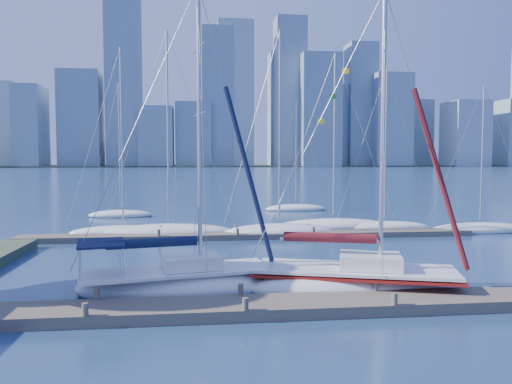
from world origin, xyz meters
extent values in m
plane|color=navy|center=(0.00, 0.00, 0.00)|extent=(700.00, 700.00, 0.00)
cube|color=brown|center=(0.00, 0.00, 0.20)|extent=(26.00, 2.00, 0.40)
cube|color=brown|center=(2.00, 16.00, 0.18)|extent=(30.00, 1.80, 0.36)
cube|color=#38472D|center=(0.00, 320.00, 0.00)|extent=(800.00, 100.00, 1.50)
ellipsoid|color=white|center=(-2.33, 2.93, 0.23)|extent=(8.27, 4.13, 1.39)
cube|color=white|center=(-2.33, 2.93, 0.88)|extent=(7.65, 3.81, 0.11)
cube|color=white|center=(-1.78, 3.04, 1.20)|extent=(2.51, 2.10, 0.51)
cylinder|color=silver|center=(-1.42, 3.12, 6.45)|extent=(0.17, 0.17, 11.05)
cylinder|color=silver|center=(-3.26, 2.74, 1.94)|extent=(3.69, 0.85, 0.09)
cylinder|color=#101636|center=(-3.26, 2.74, 2.03)|extent=(3.45, 1.06, 0.37)
cube|color=#101636|center=(-5.11, 2.36, 2.13)|extent=(2.07, 2.49, 0.07)
ellipsoid|color=white|center=(4.63, 2.21, 0.24)|extent=(8.78, 5.05, 1.46)
cube|color=white|center=(4.63, 2.21, 0.93)|extent=(8.13, 4.66, 0.12)
cube|color=white|center=(5.19, 2.04, 1.27)|extent=(2.76, 2.38, 0.54)
cylinder|color=silver|center=(5.56, 1.92, 6.31)|extent=(0.18, 0.18, 10.66)
cylinder|color=silver|center=(3.67, 2.50, 2.05)|extent=(3.81, 1.25, 0.10)
cylinder|color=#501116|center=(3.67, 2.50, 2.15)|extent=(3.59, 1.44, 0.39)
cube|color=maroon|center=(4.63, 2.21, 0.76)|extent=(8.33, 4.82, 0.10)
ellipsoid|color=white|center=(-6.61, 18.08, 0.19)|extent=(7.57, 4.34, 1.04)
cylinder|color=silver|center=(-6.61, 18.08, 6.81)|extent=(0.11, 0.11, 11.74)
ellipsoid|color=white|center=(-3.49, 17.42, 0.23)|extent=(9.30, 4.68, 1.25)
cylinder|color=silver|center=(-3.49, 17.42, 7.44)|extent=(0.14, 0.14, 12.62)
ellipsoid|color=white|center=(3.98, 16.71, 0.22)|extent=(7.96, 3.67, 1.24)
cylinder|color=silver|center=(3.98, 16.71, 7.46)|extent=(0.13, 0.13, 12.67)
ellipsoid|color=white|center=(8.45, 19.20, 0.22)|extent=(8.94, 4.88, 1.22)
cylinder|color=silver|center=(8.45, 19.20, 7.00)|extent=(0.13, 0.13, 11.77)
ellipsoid|color=white|center=(12.16, 18.66, 0.17)|extent=(7.13, 3.34, 0.95)
cylinder|color=silver|center=(12.16, 18.66, 6.32)|extent=(0.10, 0.10, 10.92)
ellipsoid|color=white|center=(18.52, 16.71, 0.18)|extent=(7.61, 3.04, 1.02)
cylinder|color=silver|center=(18.52, 16.71, 5.65)|extent=(0.11, 0.11, 9.45)
ellipsoid|color=white|center=(-8.45, 29.12, 0.17)|extent=(5.85, 2.67, 0.95)
cylinder|color=silver|center=(-8.45, 29.12, 6.41)|extent=(0.10, 0.10, 11.10)
ellipsoid|color=white|center=(8.29, 32.71, 0.18)|extent=(6.13, 1.94, 0.97)
cylinder|color=silver|center=(8.29, 32.71, 5.92)|extent=(0.11, 0.11, 10.08)
cube|color=#8A97A5|center=(-120.24, 308.29, 25.91)|extent=(13.94, 14.18, 51.81)
cube|color=gray|center=(-96.77, 283.96, 23.19)|extent=(14.48, 23.42, 46.37)
cube|color=slate|center=(-69.73, 287.50, 28.00)|extent=(23.63, 17.63, 56.00)
cube|color=#8A97A5|center=(-47.55, 309.43, 20.23)|extent=(14.07, 17.61, 40.46)
cube|color=gray|center=(-25.94, 284.92, 17.72)|extent=(19.76, 19.81, 35.43)
cube|color=slate|center=(-4.22, 286.68, 19.22)|extent=(21.03, 16.86, 38.44)
cube|color=#8A97A5|center=(21.35, 289.48, 43.74)|extent=(21.25, 14.99, 87.47)
cube|color=gray|center=(51.90, 304.67, 36.08)|extent=(15.29, 17.46, 72.16)
cube|color=slate|center=(70.99, 278.50, 33.45)|extent=(23.25, 18.95, 66.90)
cube|color=#8A97A5|center=(91.42, 294.72, 25.45)|extent=(15.33, 17.11, 50.90)
cube|color=gray|center=(115.77, 279.60, 28.15)|extent=(22.54, 18.80, 56.30)
cube|color=slate|center=(147.05, 309.52, 22.10)|extent=(15.25, 17.52, 44.20)
cube|color=#8A97A5|center=(164.09, 278.94, 20.15)|extent=(22.01, 23.94, 40.29)
cube|color=gray|center=(194.50, 279.05, 20.71)|extent=(15.31, 21.38, 41.41)
cube|color=slate|center=(-45.00, 290.00, 53.24)|extent=(19.72, 18.00, 106.48)
cube|color=slate|center=(10.00, 290.00, 41.63)|extent=(17.64, 18.00, 83.26)
cube|color=slate|center=(55.00, 290.00, 45.21)|extent=(18.38, 18.00, 90.42)
cube|color=slate|center=(100.00, 290.00, 38.12)|extent=(17.51, 18.00, 76.24)
camera|label=1|loc=(-1.47, -16.60, 5.30)|focal=35.00mm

